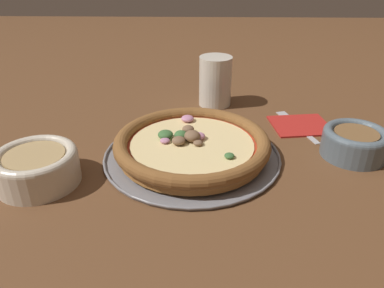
% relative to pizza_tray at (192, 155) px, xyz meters
% --- Properties ---
extents(ground_plane, '(3.00, 3.00, 0.00)m').
position_rel_pizza_tray_xyz_m(ground_plane, '(0.00, 0.00, -0.00)').
color(ground_plane, brown).
extents(pizza_tray, '(0.33, 0.33, 0.01)m').
position_rel_pizza_tray_xyz_m(pizza_tray, '(0.00, 0.00, 0.00)').
color(pizza_tray, gray).
rests_on(pizza_tray, ground_plane).
extents(pizza, '(0.29, 0.29, 0.04)m').
position_rel_pizza_tray_xyz_m(pizza, '(0.00, -0.00, 0.02)').
color(pizza, '#A86B33').
rests_on(pizza, pizza_tray).
extents(bowl_near, '(0.14, 0.14, 0.06)m').
position_rel_pizza_tray_xyz_m(bowl_near, '(0.26, 0.09, 0.03)').
color(bowl_near, beige).
rests_on(bowl_near, ground_plane).
extents(bowl_far, '(0.12, 0.12, 0.05)m').
position_rel_pizza_tray_xyz_m(bowl_far, '(-0.31, -0.01, 0.03)').
color(bowl_far, slate).
rests_on(bowl_far, ground_plane).
extents(drinking_cup, '(0.08, 0.08, 0.12)m').
position_rel_pizza_tray_xyz_m(drinking_cup, '(-0.05, -0.26, 0.06)').
color(drinking_cup, silver).
rests_on(drinking_cup, ground_plane).
extents(napkin, '(0.14, 0.12, 0.01)m').
position_rel_pizza_tray_xyz_m(napkin, '(-0.24, -0.14, -0.00)').
color(napkin, '#B2231E').
rests_on(napkin, ground_plane).
extents(fork, '(0.06, 0.16, 0.00)m').
position_rel_pizza_tray_xyz_m(fork, '(-0.23, -0.15, -0.00)').
color(fork, '#B7B7BC').
rests_on(fork, ground_plane).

